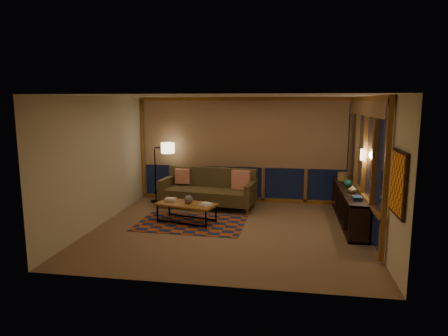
# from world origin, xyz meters

# --- Properties ---
(floor) EXTENTS (5.50, 5.00, 0.01)m
(floor) POSITION_xyz_m (0.00, 0.00, 0.00)
(floor) COLOR #7B6248
(floor) RESTS_ON ground
(ceiling) EXTENTS (5.50, 5.00, 0.01)m
(ceiling) POSITION_xyz_m (0.00, 0.00, 2.70)
(ceiling) COLOR white
(ceiling) RESTS_ON walls
(walls) EXTENTS (5.51, 5.01, 2.70)m
(walls) POSITION_xyz_m (0.00, 0.00, 1.35)
(walls) COLOR beige
(walls) RESTS_ON floor
(window_wall_back) EXTENTS (5.30, 0.16, 2.60)m
(window_wall_back) POSITION_xyz_m (0.00, 2.43, 1.35)
(window_wall_back) COLOR brown
(window_wall_back) RESTS_ON walls
(window_wall_right) EXTENTS (0.16, 3.70, 2.60)m
(window_wall_right) POSITION_xyz_m (2.68, 0.60, 1.35)
(window_wall_right) COLOR brown
(window_wall_right) RESTS_ON walls
(wall_art) EXTENTS (0.06, 0.74, 0.94)m
(wall_art) POSITION_xyz_m (2.71, -1.85, 1.45)
(wall_art) COLOR red
(wall_art) RESTS_ON walls
(wall_sconce) EXTENTS (0.12, 0.18, 0.22)m
(wall_sconce) POSITION_xyz_m (2.62, 0.45, 1.55)
(wall_sconce) COLOR beige
(wall_sconce) RESTS_ON walls
(sofa) EXTENTS (2.40, 1.23, 0.94)m
(sofa) POSITION_xyz_m (-0.77, 1.65, 0.47)
(sofa) COLOR #4D4629
(sofa) RESTS_ON floor
(pillow_left) EXTENTS (0.38, 0.13, 0.37)m
(pillow_left) POSITION_xyz_m (-1.48, 1.96, 0.66)
(pillow_left) COLOR red
(pillow_left) RESTS_ON sofa
(pillow_right) EXTENTS (0.48, 0.25, 0.46)m
(pillow_right) POSITION_xyz_m (0.05, 1.72, 0.70)
(pillow_right) COLOR red
(pillow_right) RESTS_ON sofa
(area_rug) EXTENTS (2.32, 1.59, 0.01)m
(area_rug) POSITION_xyz_m (-0.87, 0.30, 0.01)
(area_rug) COLOR #A54612
(area_rug) RESTS_ON floor
(coffee_table) EXTENTS (1.39, 0.89, 0.43)m
(coffee_table) POSITION_xyz_m (-0.98, 0.37, 0.21)
(coffee_table) COLOR brown
(coffee_table) RESTS_ON floor
(book_stack_a) EXTENTS (0.26, 0.21, 0.07)m
(book_stack_a) POSITION_xyz_m (-1.37, 0.50, 0.46)
(book_stack_a) COLOR silver
(book_stack_a) RESTS_ON coffee_table
(book_stack_b) EXTENTS (0.30, 0.28, 0.05)m
(book_stack_b) POSITION_xyz_m (-0.52, 0.29, 0.45)
(book_stack_b) COLOR silver
(book_stack_b) RESTS_ON coffee_table
(ceramic_pot) EXTENTS (0.21, 0.21, 0.18)m
(ceramic_pot) POSITION_xyz_m (-0.93, 0.38, 0.52)
(ceramic_pot) COLOR #27272F
(ceramic_pot) RESTS_ON coffee_table
(floor_lamp) EXTENTS (0.54, 0.37, 1.56)m
(floor_lamp) POSITION_xyz_m (-2.23, 2.01, 0.78)
(floor_lamp) COLOR black
(floor_lamp) RESTS_ON floor
(bookshelf) EXTENTS (0.40, 2.91, 0.73)m
(bookshelf) POSITION_xyz_m (2.49, 1.00, 0.36)
(bookshelf) COLOR black
(bookshelf) RESTS_ON floor
(basket) EXTENTS (0.29, 0.29, 0.19)m
(basket) POSITION_xyz_m (2.47, 1.97, 0.82)
(basket) COLOR olive
(basket) RESTS_ON bookshelf
(teal_bowl) EXTENTS (0.17, 0.17, 0.16)m
(teal_bowl) POSITION_xyz_m (2.49, 1.26, 0.81)
(teal_bowl) COLOR #16705E
(teal_bowl) RESTS_ON bookshelf
(vase) EXTENTS (0.21, 0.21, 0.17)m
(vase) POSITION_xyz_m (2.49, 0.63, 0.81)
(vase) COLOR tan
(vase) RESTS_ON bookshelf
(shelf_book_stack) EXTENTS (0.17, 0.23, 0.07)m
(shelf_book_stack) POSITION_xyz_m (2.49, 0.03, 0.76)
(shelf_book_stack) COLOR silver
(shelf_book_stack) RESTS_ON bookshelf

